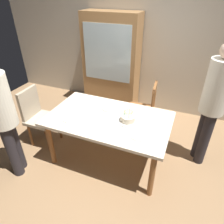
% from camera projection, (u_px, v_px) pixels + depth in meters
% --- Properties ---
extents(ground, '(6.40, 6.40, 0.00)m').
position_uv_depth(ground, '(109.00, 157.00, 3.15)').
color(ground, '#93704C').
extents(back_wall, '(6.40, 0.10, 2.60)m').
position_uv_depth(back_wall, '(146.00, 45.00, 3.91)').
color(back_wall, beige).
rests_on(back_wall, ground).
extents(dining_table, '(1.67, 1.00, 0.75)m').
position_uv_depth(dining_table, '(109.00, 123.00, 2.80)').
color(dining_table, beige).
rests_on(dining_table, ground).
extents(birthday_cake, '(0.28, 0.28, 0.16)m').
position_uv_depth(birthday_cake, '(128.00, 119.00, 2.65)').
color(birthday_cake, silver).
rests_on(birthday_cake, dining_table).
extents(plate_near_celebrant, '(0.22, 0.22, 0.01)m').
position_uv_depth(plate_near_celebrant, '(71.00, 118.00, 2.72)').
color(plate_near_celebrant, white).
rests_on(plate_near_celebrant, dining_table).
extents(plate_far_side, '(0.22, 0.22, 0.01)m').
position_uv_depth(plate_far_side, '(109.00, 108.00, 2.95)').
color(plate_far_side, white).
rests_on(plate_far_side, dining_table).
extents(plate_near_guest, '(0.22, 0.22, 0.01)m').
position_uv_depth(plate_near_guest, '(140.00, 136.00, 2.41)').
color(plate_near_guest, white).
rests_on(plate_near_guest, dining_table).
extents(fork_near_celebrant, '(0.18, 0.04, 0.01)m').
position_uv_depth(fork_near_celebrant, '(61.00, 116.00, 2.78)').
color(fork_near_celebrant, silver).
rests_on(fork_near_celebrant, dining_table).
extents(fork_far_side, '(0.18, 0.06, 0.01)m').
position_uv_depth(fork_far_side, '(100.00, 106.00, 3.02)').
color(fork_far_side, silver).
rests_on(fork_far_side, dining_table).
extents(chair_spindle_back, '(0.48, 0.48, 0.95)m').
position_uv_depth(chair_spindle_back, '(142.00, 110.00, 3.46)').
color(chair_spindle_back, brown).
rests_on(chair_spindle_back, ground).
extents(chair_upholstered, '(0.46, 0.45, 0.95)m').
position_uv_depth(chair_upholstered, '(37.00, 114.00, 3.23)').
color(chair_upholstered, tan).
rests_on(chair_upholstered, ground).
extents(person_celebrant, '(0.32, 0.32, 1.65)m').
position_uv_depth(person_celebrant, '(3.00, 115.00, 2.45)').
color(person_celebrant, '#262328').
rests_on(person_celebrant, ground).
extents(person_guest, '(0.32, 0.32, 1.75)m').
position_uv_depth(person_guest, '(213.00, 101.00, 2.61)').
color(person_guest, '#262328').
rests_on(person_guest, ground).
extents(china_cabinet, '(1.10, 0.45, 1.90)m').
position_uv_depth(china_cabinet, '(111.00, 63.00, 4.06)').
color(china_cabinet, '#9E7042').
rests_on(china_cabinet, ground).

